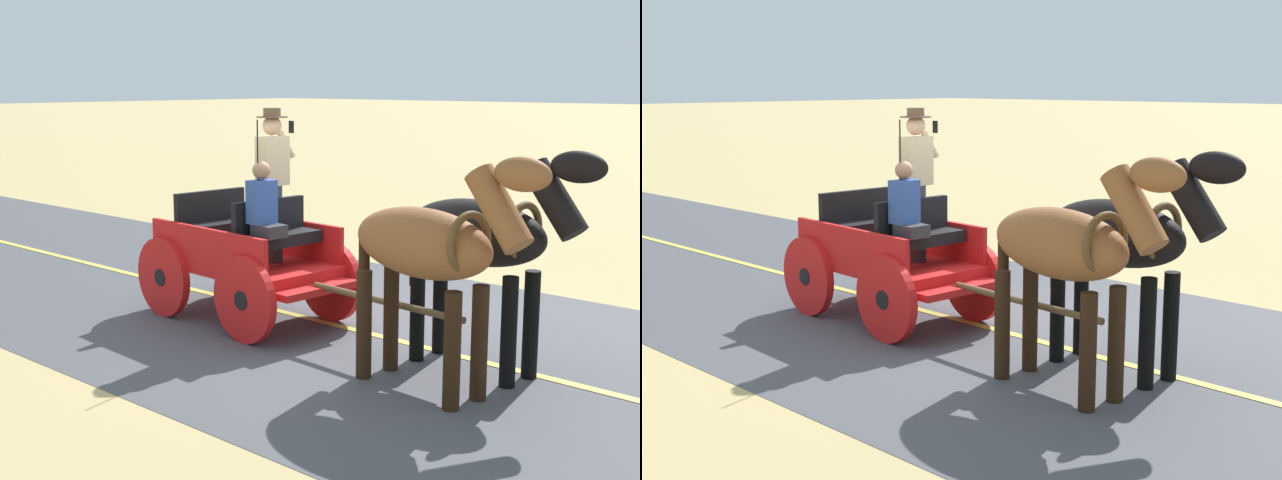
% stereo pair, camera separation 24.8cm
% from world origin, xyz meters
% --- Properties ---
extents(ground_plane, '(200.00, 200.00, 0.00)m').
position_xyz_m(ground_plane, '(0.00, 0.00, 0.00)').
color(ground_plane, tan).
extents(road_surface, '(6.11, 160.00, 0.01)m').
position_xyz_m(road_surface, '(0.00, 0.00, 0.00)').
color(road_surface, '#4C4C51').
rests_on(road_surface, ground).
extents(road_centre_stripe, '(0.12, 160.00, 0.00)m').
position_xyz_m(road_centre_stripe, '(0.00, 0.00, 0.01)').
color(road_centre_stripe, '#DBCC4C').
rests_on(road_centre_stripe, road_surface).
extents(horse_drawn_carriage, '(1.54, 4.52, 2.50)m').
position_xyz_m(horse_drawn_carriage, '(0.47, -0.80, 0.82)').
color(horse_drawn_carriage, red).
rests_on(horse_drawn_carriage, ground).
extents(horse_near_side, '(0.66, 2.13, 2.21)m').
position_xyz_m(horse_near_side, '(0.25, 2.25, 1.32)').
color(horse_near_side, black).
rests_on(horse_near_side, ground).
extents(horse_off_side, '(0.74, 2.14, 2.21)m').
position_xyz_m(horse_off_side, '(1.06, 2.20, 1.32)').
color(horse_off_side, brown).
rests_on(horse_off_side, ground).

